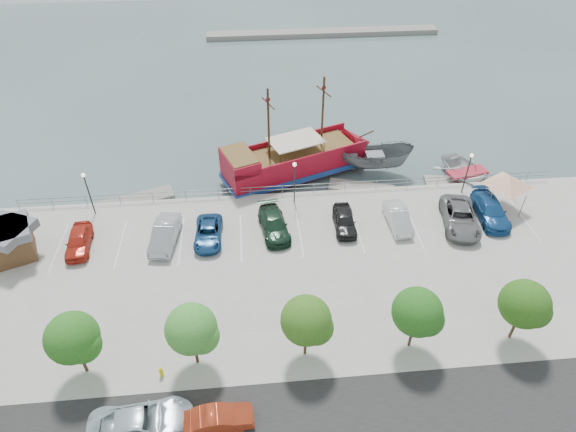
{
  "coord_description": "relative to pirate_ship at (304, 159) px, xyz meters",
  "views": [
    {
      "loc": [
        -3.87,
        -28.78,
        26.94
      ],
      "look_at": [
        -1.0,
        2.0,
        2.0
      ],
      "focal_mm": 30.0,
      "sensor_mm": 36.0,
      "label": 1
    }
  ],
  "objects": [
    {
      "name": "ground",
      "position": [
        -1.66,
        -12.64,
        -1.77
      ],
      "size": [
        160.0,
        160.0,
        0.0
      ],
      "primitive_type": "plane",
      "color": "#425053"
    },
    {
      "name": "sidewalk",
      "position": [
        -1.66,
        -22.64,
        -0.75
      ],
      "size": [
        100.0,
        4.0,
        0.05
      ],
      "primitive_type": "cube",
      "color": "#A29C90",
      "rests_on": "land_slab"
    },
    {
      "name": "seawall_railing",
      "position": [
        -1.66,
        -4.84,
        -0.24
      ],
      "size": [
        50.0,
        0.06,
        1.0
      ],
      "color": "slate",
      "rests_on": "land_slab"
    },
    {
      "name": "far_shore",
      "position": [
        8.34,
        42.36,
        -1.37
      ],
      "size": [
        40.0,
        3.0,
        0.8
      ],
      "primitive_type": "cube",
      "color": "gray",
      "rests_on": "ground"
    },
    {
      "name": "pirate_ship",
      "position": [
        0.0,
        0.0,
        0.0
      ],
      "size": [
        16.96,
        10.03,
        10.55
      ],
      "rotation": [
        0.0,
        0.0,
        0.36
      ],
      "color": "maroon",
      "rests_on": "ground"
    },
    {
      "name": "patrol_boat",
      "position": [
        7.15,
        -0.53,
        -0.28
      ],
      "size": [
        7.91,
        3.58,
        2.97
      ],
      "primitive_type": "imported",
      "rotation": [
        0.0,
        0.0,
        1.48
      ],
      "color": "#5A5E62",
      "rests_on": "ground"
    },
    {
      "name": "speedboat",
      "position": [
        16.13,
        -2.98,
        -1.05
      ],
      "size": [
        6.31,
        7.8,
        1.43
      ],
      "primitive_type": "imported",
      "rotation": [
        0.0,
        0.0,
        0.22
      ],
      "color": "silver",
      "rests_on": "ground"
    },
    {
      "name": "dock_west",
      "position": [
        -16.66,
        -3.44,
        -1.56
      ],
      "size": [
        7.42,
        4.26,
        0.41
      ],
      "primitive_type": "cube",
      "rotation": [
        0.0,
        0.0,
        0.33
      ],
      "color": "gray",
      "rests_on": "ground"
    },
    {
      "name": "dock_mid",
      "position": [
        5.32,
        -3.44,
        -1.58
      ],
      "size": [
        6.67,
        3.67,
        0.37
      ],
      "primitive_type": "cube",
      "rotation": [
        0.0,
        0.0,
        -0.3
      ],
      "color": "gray",
      "rests_on": "ground"
    },
    {
      "name": "dock_east",
      "position": [
        15.21,
        -3.44,
        -1.58
      ],
      "size": [
        6.81,
        2.82,
        0.38
      ],
      "primitive_type": "cube",
      "rotation": [
        0.0,
        0.0,
        -0.14
      ],
      "color": "gray",
      "rests_on": "ground"
    },
    {
      "name": "shed",
      "position": [
        -24.87,
        -11.15,
        0.79
      ],
      "size": [
        4.63,
        4.63,
        2.93
      ],
      "rotation": [
        0.0,
        0.0,
        0.38
      ],
      "color": "brown",
      "rests_on": "land_slab"
    },
    {
      "name": "canopy_tent",
      "position": [
        17.03,
        -8.48,
        2.5
      ],
      "size": [
        5.57,
        5.57,
        3.76
      ],
      "rotation": [
        0.0,
        0.0,
        -0.28
      ],
      "color": "slate",
      "rests_on": "land_slab"
    },
    {
      "name": "street_van",
      "position": [
        -12.49,
        -27.02,
        0.06
      ],
      "size": [
        6.12,
        3.22,
        1.64
      ],
      "primitive_type": "imported",
      "rotation": [
        0.0,
        0.0,
        1.66
      ],
      "color": "#B1C2CB",
      "rests_on": "street"
    },
    {
      "name": "street_sedan",
      "position": [
        -8.19,
        -27.03,
        -0.1
      ],
      "size": [
        4.14,
        1.78,
        1.33
      ],
      "primitive_type": "imported",
      "rotation": [
        0.0,
        0.0,
        1.67
      ],
      "color": "#B1361B",
      "rests_on": "street"
    },
    {
      "name": "fire_hydrant",
      "position": [
        -11.86,
        -23.44,
        -0.34
      ],
      "size": [
        0.27,
        0.27,
        0.78
      ],
      "rotation": [
        0.0,
        0.0,
        -0.18
      ],
      "color": "yellow",
      "rests_on": "sidewalk"
    },
    {
      "name": "lamp_post_left",
      "position": [
        -19.66,
        -6.14,
        2.17
      ],
      "size": [
        0.36,
        0.36,
        4.28
      ],
      "color": "black",
      "rests_on": "land_slab"
    },
    {
      "name": "lamp_post_mid",
      "position": [
        -1.66,
        -6.14,
        2.17
      ],
      "size": [
        0.36,
        0.36,
        4.28
      ],
      "color": "black",
      "rests_on": "land_slab"
    },
    {
      "name": "lamp_post_right",
      "position": [
        14.34,
        -6.14,
        2.17
      ],
      "size": [
        0.36,
        0.36,
        4.28
      ],
      "color": "black",
      "rests_on": "land_slab"
    },
    {
      "name": "tree_b",
      "position": [
        -16.52,
        -22.71,
        2.53
      ],
      "size": [
        3.3,
        3.2,
        5.0
      ],
      "color": "#473321",
      "rests_on": "sidewalk"
    },
    {
      "name": "tree_c",
      "position": [
        -9.52,
        -22.71,
        2.53
      ],
      "size": [
        3.3,
        3.2,
        5.0
      ],
      "color": "#473321",
      "rests_on": "sidewalk"
    },
    {
      "name": "tree_d",
      "position": [
        -2.52,
        -22.71,
        2.53
      ],
      "size": [
        3.3,
        3.2,
        5.0
      ],
      "color": "#473321",
      "rests_on": "sidewalk"
    },
    {
      "name": "tree_e",
      "position": [
        4.48,
        -22.71,
        2.53
      ],
      "size": [
        3.3,
        3.2,
        5.0
      ],
      "color": "#473321",
      "rests_on": "sidewalk"
    },
    {
      "name": "tree_f",
      "position": [
        11.48,
        -22.71,
        2.53
      ],
      "size": [
        3.3,
        3.2,
        5.0
      ],
      "color": "#473321",
      "rests_on": "sidewalk"
    },
    {
      "name": "parked_car_a",
      "position": [
        -19.85,
        -10.72,
        -0.0
      ],
      "size": [
        2.15,
        4.61,
        1.53
      ],
      "primitive_type": "imported",
      "rotation": [
        0.0,
        0.0,
        0.08
      ],
      "color": "red",
      "rests_on": "land_slab"
    },
    {
      "name": "parked_car_b",
      "position": [
        -12.89,
        -10.62,
        0.07
      ],
      "size": [
        2.41,
        5.26,
        1.67
      ],
      "primitive_type": "imported",
      "rotation": [
        0.0,
        0.0,
        -0.13
      ],
      "color": "#A3A6AD",
      "rests_on": "land_slab"
    },
    {
      "name": "parked_car_c",
      "position": [
        -9.35,
        -10.63,
        -0.1
      ],
      "size": [
        2.32,
        4.82,
        1.32
      ],
      "primitive_type": "imported",
      "rotation": [
        0.0,
        0.0,
        -0.03
      ],
      "color": "navy",
      "rests_on": "land_slab"
    },
    {
      "name": "parked_car_d",
      "position": [
        -3.82,
        -10.13,
        -0.0
      ],
      "size": [
        2.87,
        5.51,
        1.53
      ],
      "primitive_type": "imported",
      "rotation": [
        0.0,
        0.0,
        0.14
      ],
      "color": "#163120",
      "rests_on": "land_slab"
    },
    {
      "name": "parked_car_e",
      "position": [
        2.26,
        -10.14,
        -0.01
      ],
      "size": [
        1.96,
        4.48,
        1.5
      ],
      "primitive_type": "imported",
      "rotation": [
        0.0,
        0.0,
        -0.04
      ],
      "color": "black",
      "rests_on": "land_slab"
    },
    {
      "name": "parked_car_f",
      "position": [
        6.93,
        -10.21,
        -0.02
      ],
      "size": [
        1.71,
        4.59,
        1.5
      ],
      "primitive_type": "imported",
      "rotation": [
        0.0,
        0.0,
        0.03
      ],
      "color": "silver",
      "rests_on": "land_slab"
    },
    {
      "name": "parked_car_g",
      "position": [
        12.25,
        -10.77,
        0.07
      ],
      "size": [
        3.89,
        6.46,
        1.68
      ],
      "primitive_type": "imported",
      "rotation": [
        0.0,
        0.0,
        -0.19
      ],
      "color": "slate",
      "rests_on": "land_slab"
    },
    {
      "name": "parked_car_h",
      "position": [
        15.28,
        -10.02,
        0.04
      ],
      "size": [
        2.6,
        5.71,
        1.62
      ],
      "primitive_type": "imported",
      "rotation": [
        0.0,
        0.0,
        -0.06
      ],
      "color": "#1B4E8A",
      "rests_on": "land_slab"
    }
  ]
}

